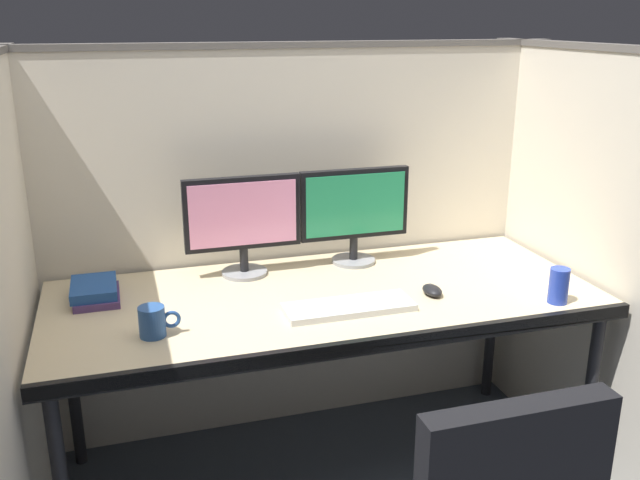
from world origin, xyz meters
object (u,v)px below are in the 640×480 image
soda_can (559,286)px  monitor_left (243,219)px  desk (325,307)px  coffee_mug (153,321)px  monitor_right (354,210)px  keyboard_main (349,307)px  computer_mouse (432,290)px  book_stack (95,291)px

soda_can → monitor_left: bearing=149.4°
desk → coffee_mug: coffee_mug is taller
monitor_right → soda_can: size_ratio=3.52×
keyboard_main → monitor_left: bearing=121.9°
coffee_mug → computer_mouse: bearing=3.1°
computer_mouse → soda_can: 0.42m
monitor_left → keyboard_main: (0.27, -0.43, -0.20)m
desk → book_stack: (-0.77, 0.18, 0.08)m
monitor_right → computer_mouse: size_ratio=4.48×
monitor_left → computer_mouse: 0.73m
desk → soda_can: bearing=-22.0°
desk → keyboard_main: bearing=-77.2°
computer_mouse → book_stack: book_stack is taller
monitor_right → coffee_mug: bearing=-150.8°
desk → keyboard_main: size_ratio=4.42×
keyboard_main → book_stack: bearing=157.2°
desk → soda_can: (0.73, -0.29, 0.11)m
computer_mouse → coffee_mug: coffee_mug is taller
keyboard_main → soda_can: (0.70, -0.14, 0.05)m
coffee_mug → book_stack: 0.39m
computer_mouse → book_stack: bearing=165.2°
monitor_right → soda_can: monitor_right is taller
monitor_left → coffee_mug: (-0.36, -0.44, -0.17)m
monitor_left → coffee_mug: 0.59m
computer_mouse → book_stack: (-1.12, 0.30, 0.01)m
monitor_right → coffee_mug: (-0.80, -0.45, -0.17)m
monitor_left → book_stack: 0.57m
coffee_mug → book_stack: size_ratio=0.57×
soda_can → coffee_mug: (-1.32, 0.13, -0.01)m
monitor_right → keyboard_main: monitor_right is taller
desk → monitor_left: monitor_left is taller
coffee_mug → keyboard_main: bearing=1.0°
desk → book_stack: book_stack is taller
monitor_left → monitor_right: size_ratio=1.00×
monitor_left → soda_can: (0.96, -0.57, -0.15)m
keyboard_main → book_stack: 0.87m
keyboard_main → computer_mouse: computer_mouse is taller
monitor_left → book_stack: (-0.53, -0.09, -0.19)m
computer_mouse → book_stack: 1.16m
soda_can → book_stack: bearing=162.3°
coffee_mug → book_stack: coffee_mug is taller
soda_can → coffee_mug: soda_can is taller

